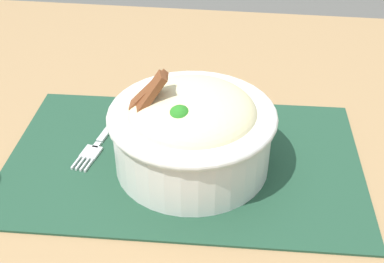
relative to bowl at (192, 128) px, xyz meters
name	(u,v)px	position (x,y,z in m)	size (l,w,h in m)	color
table	(194,194)	(0.00, -0.02, -0.12)	(1.17, 0.98, 0.76)	#99754C
placemat	(184,160)	(0.01, -0.01, -0.06)	(0.45, 0.28, 0.00)	#1E422D
bowl	(192,128)	(0.00, 0.00, 0.00)	(0.20, 0.20, 0.13)	silver
fork	(98,143)	(0.13, -0.03, -0.05)	(0.04, 0.13, 0.00)	silver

